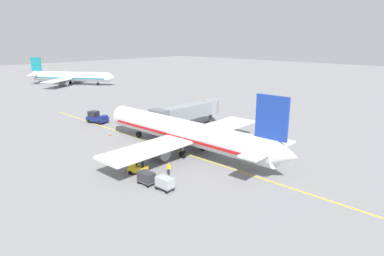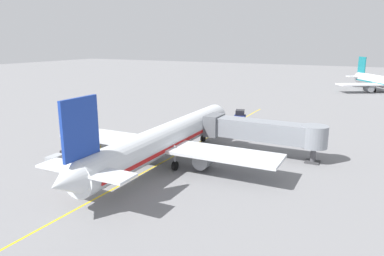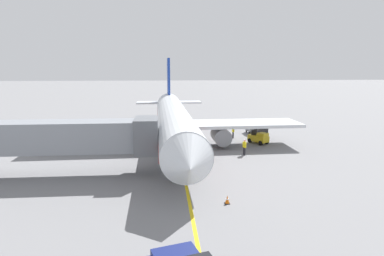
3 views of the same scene
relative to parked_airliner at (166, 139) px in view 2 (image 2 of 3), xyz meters
name	(u,v)px [view 2 (image 2 of 3)]	position (x,y,z in m)	size (l,w,h in m)	color
ground_plane	(171,158)	(-0.57, 2.23, -3.19)	(400.00, 400.00, 0.00)	slate
gate_lead_in_line	(171,157)	(-0.57, 2.23, -3.18)	(0.24, 80.00, 0.01)	gold
parked_airliner	(166,139)	(0.00, 0.00, 0.00)	(30.11, 37.27, 10.63)	silver
jet_bridge	(263,131)	(10.00, 9.12, 0.27)	(16.80, 3.50, 4.98)	gray
pushback_tractor	(240,117)	(0.25, 26.37, -2.09)	(3.34, 4.84, 2.40)	navy
baggage_tug_lead	(96,150)	(-10.49, -1.58, -2.47)	(2.39, 2.75, 1.62)	gold
baggage_cart_front	(69,154)	(-11.79, -5.09, -2.24)	(1.41, 2.93, 1.58)	#4C4C51
baggage_cart_second_in_train	(55,160)	(-11.30, -7.89, -2.24)	(1.41, 2.93, 1.58)	#4C4C51
ground_crew_wing_walker	(136,142)	(-7.39, 3.69, -2.23)	(0.35, 0.71, 1.69)	#232328
ground_crew_loader	(92,158)	(-7.97, -4.94, -2.23)	(0.26, 0.73, 1.69)	#232328
safety_cone_nose_left	(200,131)	(-3.16, 16.22, -2.90)	(0.36, 0.36, 0.59)	black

